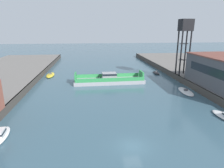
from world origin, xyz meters
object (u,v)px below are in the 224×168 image
Objects in this scene: moored_boat_near_right at (0,135)px; moored_boat_mid_right at (156,73)px; chain_ferry at (109,80)px; crane_tower at (185,31)px; moored_boat_near_left at (50,75)px; moored_boat_far_left at (186,91)px.

moored_boat_near_right is 54.84m from moored_boat_mid_right.
crane_tower reaches higher than chain_ferry.
moored_boat_near_left is at bearing 149.08° from chain_ferry.
moored_boat_mid_right is (18.25, 10.76, -0.69)m from chain_ferry.
crane_tower reaches higher than moored_boat_mid_right.
chain_ferry is at bearing 149.04° from moored_boat_far_left.
moored_boat_near_right is 53.90m from crane_tower.
crane_tower is (22.95, 0.99, 14.09)m from chain_ferry.
moored_boat_mid_right reaches higher than moored_boat_near_left.
moored_boat_near_left is at bearing 178.79° from moored_boat_mid_right.
chain_ferry reaches higher than moored_boat_near_left.
moored_boat_far_left is 19.70m from crane_tower.
moored_boat_near_right is 0.37× the size of crane_tower.
crane_tower is at bearing 70.57° from moored_boat_far_left.
moored_boat_far_left is at bearing -30.96° from chain_ferry.
crane_tower reaches higher than moored_boat_far_left.
moored_boat_near_left is 45.99m from crane_tower.
moored_boat_mid_right is at bearing -1.21° from moored_boat_near_left.
moored_boat_far_left is (0.41, -21.95, -0.11)m from moored_boat_mid_right.
chain_ferry is 22.50m from moored_boat_near_left.
moored_boat_mid_right is at bearing 115.68° from crane_tower.
chain_ferry is at bearing -149.47° from moored_boat_mid_right.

